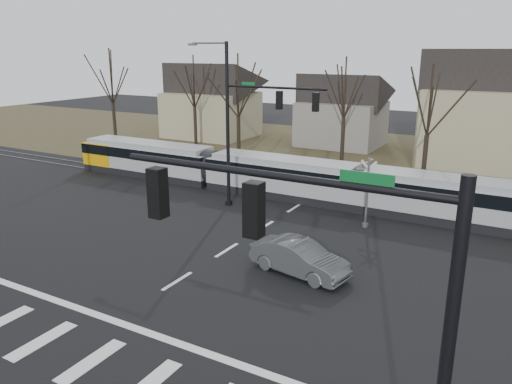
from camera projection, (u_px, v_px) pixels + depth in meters
The scene contains 15 objects.
ground at pixel (146, 300), 20.08m from camera, with size 140.00×140.00×0.00m, color black.
grass_verge at pixel (376, 157), 46.86m from camera, with size 140.00×28.00×0.01m, color #38331E.
crosswalk at pixel (66, 351), 16.73m from camera, with size 27.00×2.60×0.01m.
stop_line at pixel (114, 321), 18.57m from camera, with size 28.00×0.35×0.01m, color silver.
lane_dashes at pixel (307, 200), 33.47m from camera, with size 0.18×30.00×0.01m.
rail_pair at pixel (306, 200), 33.30m from camera, with size 90.00×1.52×0.06m.
tram at pixel (281, 175), 34.00m from camera, with size 35.44×2.63×2.69m.
sedan at pixel (299, 258), 22.29m from camera, with size 4.84×2.44×1.52m, color #434749.
signal_pole_near_right at pixel (337, 317), 8.85m from camera, with size 6.72×0.44×8.00m.
signal_pole_far at pixel (250, 119), 30.11m from camera, with size 9.28×0.44×10.20m.
rail_crossing_signal at pixel (367, 195), 27.90m from camera, with size 1.08×0.36×4.00m.
tree_row at pixel (383, 111), 39.52m from camera, with size 59.20×7.20×10.00m.
house_a at pixel (211, 97), 56.76m from camera, with size 9.72×8.64×8.60m.
house_b at pixel (342, 107), 51.48m from camera, with size 8.64×7.56×7.65m.
house_c at pixel (489, 105), 42.00m from camera, with size 10.80×8.64×10.10m.
Camera 1 is at (12.75, -13.58, 9.75)m, focal length 35.00 mm.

